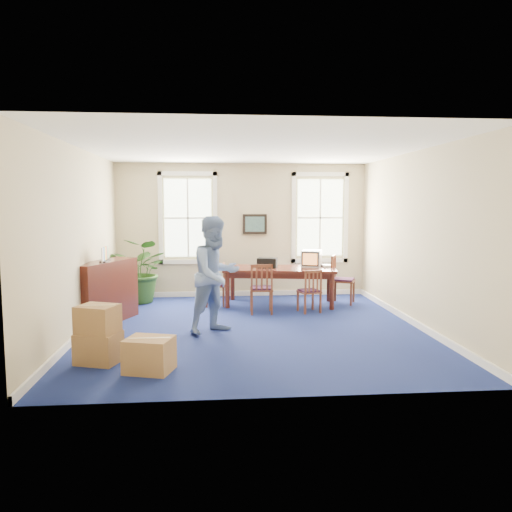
{
  "coord_description": "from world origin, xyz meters",
  "views": [
    {
      "loc": [
        -0.73,
        -8.78,
        2.24
      ],
      "look_at": [
        0.1,
        0.6,
        1.25
      ],
      "focal_mm": 35.0,
      "sensor_mm": 36.0,
      "label": 1
    }
  ],
  "objects": [
    {
      "name": "baseboard_right",
      "position": [
        2.97,
        0.0,
        0.06
      ],
      "size": [
        0.04,
        6.5,
        0.12
      ],
      "primitive_type": "cube",
      "color": "white",
      "rests_on": "ground"
    },
    {
      "name": "ceiling",
      "position": [
        0.0,
        0.0,
        3.2
      ],
      "size": [
        6.5,
        6.5,
        0.0
      ],
      "primitive_type": "plane",
      "rotation": [
        3.14,
        0.0,
        0.0
      ],
      "color": "white",
      "rests_on": "ground"
    },
    {
      "name": "potted_plant",
      "position": [
        -2.33,
        2.59,
        0.73
      ],
      "size": [
        1.62,
        1.51,
        1.47
      ],
      "primitive_type": "imported",
      "rotation": [
        0.0,
        0.0,
        -0.33
      ],
      "color": "#224617",
      "rests_on": "ground"
    },
    {
      "name": "game_console",
      "position": [
        1.81,
        2.08,
        0.86
      ],
      "size": [
        0.19,
        0.23,
        0.06
      ],
      "primitive_type": "cube",
      "rotation": [
        0.0,
        0.0,
        0.05
      ],
      "color": "white",
      "rests_on": "conference_table"
    },
    {
      "name": "credenza",
      "position": [
        -2.75,
        0.69,
        0.62
      ],
      "size": [
        1.04,
        1.63,
        1.24
      ],
      "primitive_type": "cube",
      "rotation": [
        0.0,
        0.0,
        -0.4
      ],
      "color": "#4C1C13",
      "rests_on": "ground"
    },
    {
      "name": "window_left",
      "position": [
        -1.3,
        3.23,
        1.9
      ],
      "size": [
        1.4,
        0.12,
        2.2
      ],
      "primitive_type": null,
      "color": "white",
      "rests_on": "ground"
    },
    {
      "name": "floor",
      "position": [
        0.0,
        0.0,
        0.0
      ],
      "size": [
        6.5,
        6.5,
        0.0
      ],
      "primitive_type": "plane",
      "color": "navy",
      "rests_on": "ground"
    },
    {
      "name": "equipment_bag",
      "position": [
        0.49,
        2.14,
        0.94
      ],
      "size": [
        0.48,
        0.38,
        0.21
      ],
      "primitive_type": "cube",
      "rotation": [
        0.0,
        0.0,
        -0.27
      ],
      "color": "black",
      "rests_on": "conference_table"
    },
    {
      "name": "cardboard_boxes",
      "position": [
        -2.12,
        -1.65,
        0.43
      ],
      "size": [
        1.91,
        1.91,
        0.87
      ],
      "primitive_type": null,
      "rotation": [
        0.0,
        0.0,
        -0.31
      ],
      "color": "#A67745",
      "rests_on": "ground"
    },
    {
      "name": "conference_table",
      "position": [
        0.76,
        2.08,
        0.41
      ],
      "size": [
        2.58,
        1.48,
        0.83
      ],
      "primitive_type": null,
      "rotation": [
        0.0,
        0.0,
        -0.16
      ],
      "color": "#4C1C13",
      "rests_on": "ground"
    },
    {
      "name": "wall_front",
      "position": [
        0.0,
        -3.25,
        1.6
      ],
      "size": [
        6.5,
        0.0,
        6.5
      ],
      "primitive_type": "plane",
      "rotation": [
        -1.57,
        0.0,
        0.0
      ],
      "color": "#BEAF88",
      "rests_on": "ground"
    },
    {
      "name": "wall_right",
      "position": [
        3.0,
        0.0,
        1.6
      ],
      "size": [
        0.0,
        6.5,
        6.5
      ],
      "primitive_type": "plane",
      "rotation": [
        1.57,
        0.0,
        -1.57
      ],
      "color": "#BEAF88",
      "rests_on": "ground"
    },
    {
      "name": "wall_left",
      "position": [
        -3.0,
        0.0,
        1.6
      ],
      "size": [
        0.0,
        6.5,
        6.5
      ],
      "primitive_type": "plane",
      "rotation": [
        1.57,
        0.0,
        1.57
      ],
      "color": "#BEAF88",
      "rests_on": "ground"
    },
    {
      "name": "chair_end_right",
      "position": [
        2.2,
        2.08,
        0.54
      ],
      "size": [
        0.64,
        0.64,
        1.08
      ],
      "primitive_type": null,
      "rotation": [
        0.0,
        0.0,
        1.15
      ],
      "color": "brown",
      "rests_on": "ground"
    },
    {
      "name": "chair_near_left",
      "position": [
        0.27,
        1.25,
        0.52
      ],
      "size": [
        0.49,
        0.49,
        1.04
      ],
      "primitive_type": null,
      "rotation": [
        0.0,
        0.0,
        3.09
      ],
      "color": "brown",
      "rests_on": "ground"
    },
    {
      "name": "wall_picture",
      "position": [
        0.3,
        3.2,
        1.75
      ],
      "size": [
        0.58,
        0.06,
        0.48
      ],
      "primitive_type": null,
      "color": "black",
      "rests_on": "ground"
    },
    {
      "name": "man",
      "position": [
        -0.67,
        -0.21,
        1.01
      ],
      "size": [
        1.25,
        1.22,
        2.03
      ],
      "primitive_type": "imported",
      "rotation": [
        0.0,
        0.0,
        0.67
      ],
      "color": "#708BBF",
      "rests_on": "ground"
    },
    {
      "name": "baseboard_back",
      "position": [
        0.0,
        3.22,
        0.06
      ],
      "size": [
        6.0,
        0.04,
        0.12
      ],
      "primitive_type": "cube",
      "color": "white",
      "rests_on": "ground"
    },
    {
      "name": "crt_tv",
      "position": [
        1.48,
        2.14,
        1.02
      ],
      "size": [
        0.54,
        0.57,
        0.38
      ],
      "primitive_type": null,
      "rotation": [
        0.0,
        0.0,
        -0.35
      ],
      "color": "#B7B7BC",
      "rests_on": "conference_table"
    },
    {
      "name": "wall_back",
      "position": [
        0.0,
        3.25,
        1.6
      ],
      "size": [
        6.5,
        0.0,
        6.5
      ],
      "primitive_type": "plane",
      "rotation": [
        1.57,
        0.0,
        0.0
      ],
      "color": "#BEAF88",
      "rests_on": "ground"
    },
    {
      "name": "window_right",
      "position": [
        1.9,
        3.23,
        1.9
      ],
      "size": [
        1.4,
        0.12,
        2.2
      ],
      "primitive_type": null,
      "color": "white",
      "rests_on": "ground"
    },
    {
      "name": "chair_end_left",
      "position": [
        -0.67,
        2.08,
        0.47
      ],
      "size": [
        0.42,
        0.42,
        0.94
      ],
      "primitive_type": null,
      "rotation": [
        0.0,
        0.0,
        -1.58
      ],
      "color": "brown",
      "rests_on": "ground"
    },
    {
      "name": "chair_near_right",
      "position": [
        1.26,
        1.25,
        0.45
      ],
      "size": [
        0.5,
        0.5,
        0.9
      ],
      "primitive_type": null,
      "rotation": [
        0.0,
        0.0,
        3.41
      ],
      "color": "brown",
      "rests_on": "ground"
    },
    {
      "name": "baseboard_left",
      "position": [
        -2.97,
        0.0,
        0.06
      ],
      "size": [
        0.04,
        6.5,
        0.12
      ],
      "primitive_type": "cube",
      "color": "white",
      "rests_on": "ground"
    },
    {
      "name": "brochure_rack",
      "position": [
        -2.73,
        0.69,
        1.39
      ],
      "size": [
        0.3,
        0.66,
        0.29
      ],
      "primitive_type": null,
      "rotation": [
        0.0,
        0.0,
        0.29
      ],
      "color": "#99999E",
      "rests_on": "credenza"
    }
  ]
}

